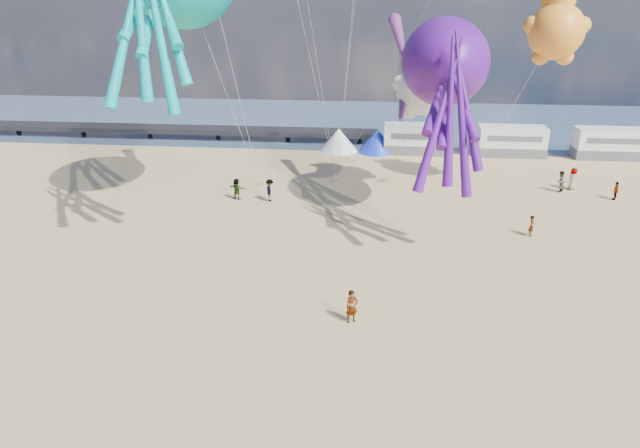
# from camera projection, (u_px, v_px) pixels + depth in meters

# --- Properties ---
(ground) EXTENTS (120.00, 120.00, 0.00)m
(ground) POSITION_uv_depth(u_px,v_px,m) (317.00, 408.00, 22.67)
(ground) COLOR #D3B779
(ground) RESTS_ON ground
(water) EXTENTS (120.00, 120.00, 0.00)m
(water) POSITION_uv_depth(u_px,v_px,m) (362.00, 122.00, 73.40)
(water) COLOR #38516B
(water) RESTS_ON ground
(pier) EXTENTS (60.00, 3.00, 0.50)m
(pier) POSITION_uv_depth(u_px,v_px,m) (116.00, 128.00, 65.52)
(pier) COLOR black
(pier) RESTS_ON ground
(motorhome_0) EXTENTS (6.60, 2.50, 3.00)m
(motorhome_0) POSITION_uv_depth(u_px,v_px,m) (416.00, 139.00, 58.44)
(motorhome_0) COLOR silver
(motorhome_0) RESTS_ON ground
(motorhome_1) EXTENTS (6.60, 2.50, 3.00)m
(motorhome_1) POSITION_uv_depth(u_px,v_px,m) (511.00, 141.00, 57.55)
(motorhome_1) COLOR silver
(motorhome_1) RESTS_ON ground
(motorhome_2) EXTENTS (6.60, 2.50, 3.00)m
(motorhome_2) POSITION_uv_depth(u_px,v_px,m) (609.00, 143.00, 56.65)
(motorhome_2) COLOR silver
(motorhome_2) RESTS_ON ground
(tent_white) EXTENTS (4.00, 4.00, 2.40)m
(tent_white) POSITION_uv_depth(u_px,v_px,m) (339.00, 140.00, 59.31)
(tent_white) COLOR white
(tent_white) RESTS_ON ground
(tent_blue) EXTENTS (4.00, 4.00, 2.40)m
(tent_blue) POSITION_uv_depth(u_px,v_px,m) (377.00, 141.00, 58.93)
(tent_blue) COLOR #1933CC
(tent_blue) RESTS_ON ground
(standing_person) EXTENTS (0.76, 0.66, 1.75)m
(standing_person) POSITION_uv_depth(u_px,v_px,m) (352.00, 307.00, 28.29)
(standing_person) COLOR tan
(standing_person) RESTS_ON ground
(beachgoer_1) EXTENTS (0.99, 1.04, 1.79)m
(beachgoer_1) POSITION_uv_depth(u_px,v_px,m) (560.00, 182.00, 47.11)
(beachgoer_1) COLOR #7F6659
(beachgoer_1) RESTS_ON ground
(beachgoer_2) EXTENTS (0.83, 0.99, 1.80)m
(beachgoer_2) POSITION_uv_depth(u_px,v_px,m) (270.00, 190.00, 44.99)
(beachgoer_2) COLOR #7F6659
(beachgoer_2) RESTS_ON ground
(beachgoer_3) EXTENTS (1.02, 1.11, 1.50)m
(beachgoer_3) POSITION_uv_depth(u_px,v_px,m) (616.00, 191.00, 45.32)
(beachgoer_3) COLOR #7F6659
(beachgoer_3) RESTS_ON ground
(beachgoer_4) EXTENTS (1.09, 0.78, 1.71)m
(beachgoer_4) POSITION_uv_depth(u_px,v_px,m) (237.00, 189.00, 45.44)
(beachgoer_4) COLOR #7F6659
(beachgoer_4) RESTS_ON ground
(beachgoer_5) EXTENTS (0.97, 1.43, 1.48)m
(beachgoer_5) POSITION_uv_depth(u_px,v_px,m) (532.00, 226.00, 38.47)
(beachgoer_5) COLOR #7F6659
(beachgoer_5) RESTS_ON ground
(beachgoer_6) EXTENTS (0.82, 0.74, 1.88)m
(beachgoer_6) POSITION_uv_depth(u_px,v_px,m) (573.00, 179.00, 47.64)
(beachgoer_6) COLOR #7F6659
(beachgoer_6) RESTS_ON ground
(sandbag_a) EXTENTS (0.50, 0.35, 0.22)m
(sandbag_a) POSITION_uv_depth(u_px,v_px,m) (260.00, 184.00, 48.99)
(sandbag_a) COLOR gray
(sandbag_a) RESTS_ON ground
(sandbag_b) EXTENTS (0.50, 0.35, 0.22)m
(sandbag_b) POSITION_uv_depth(u_px,v_px,m) (386.00, 181.00, 49.84)
(sandbag_b) COLOR gray
(sandbag_b) RESTS_ON ground
(sandbag_c) EXTENTS (0.50, 0.35, 0.22)m
(sandbag_c) POSITION_uv_depth(u_px,v_px,m) (465.00, 188.00, 47.95)
(sandbag_c) COLOR gray
(sandbag_c) RESTS_ON ground
(sandbag_d) EXTENTS (0.50, 0.35, 0.22)m
(sandbag_d) POSITION_uv_depth(u_px,v_px,m) (382.00, 180.00, 50.02)
(sandbag_d) COLOR gray
(sandbag_d) RESTS_ON ground
(sandbag_e) EXTENTS (0.50, 0.35, 0.22)m
(sandbag_e) POSITION_uv_depth(u_px,v_px,m) (336.00, 182.00, 49.68)
(sandbag_e) COLOR gray
(sandbag_e) RESTS_ON ground
(kite_octopus_purple) EXTENTS (5.82, 11.36, 12.48)m
(kite_octopus_purple) POSITION_uv_depth(u_px,v_px,m) (445.00, 62.00, 38.36)
(kite_octopus_purple) COLOR #4D1181
(kite_panda) EXTENTS (6.12, 5.94, 6.90)m
(kite_panda) POSITION_uv_depth(u_px,v_px,m) (422.00, 89.00, 45.03)
(kite_panda) COLOR silver
(kite_teddy_orange) EXTENTS (6.12, 5.93, 7.04)m
(kite_teddy_orange) POSITION_uv_depth(u_px,v_px,m) (556.00, 32.00, 42.18)
(kite_teddy_orange) COLOR orange
(windsock_mid) EXTENTS (1.78, 5.81, 5.73)m
(windsock_mid) POSITION_uv_depth(u_px,v_px,m) (399.00, 38.00, 42.43)
(windsock_mid) COLOR red
(windsock_right) EXTENTS (1.29, 4.69, 4.63)m
(windsock_right) POSITION_uv_depth(u_px,v_px,m) (403.00, 101.00, 44.82)
(windsock_right) COLOR red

